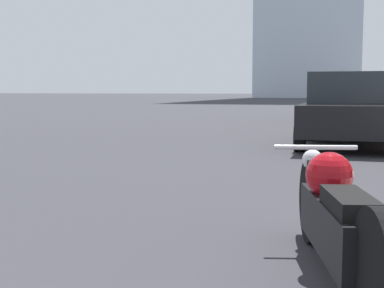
{
  "coord_description": "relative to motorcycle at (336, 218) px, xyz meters",
  "views": [
    {
      "loc": [
        3.26,
        0.46,
        1.19
      ],
      "look_at": [
        1.65,
        5.6,
        0.65
      ],
      "focal_mm": 50.0,
      "sensor_mm": 36.0,
      "label": 1
    }
  ],
  "objects": [
    {
      "name": "parked_car_black",
      "position": [
        -0.08,
        8.36,
        0.38
      ],
      "size": [
        2.07,
        4.03,
        1.56
      ],
      "rotation": [
        0.0,
        0.0,
        0.02
      ],
      "color": "black",
      "rests_on": "ground_plane"
    },
    {
      "name": "motorcycle",
      "position": [
        0.0,
        0.0,
        0.0
      ],
      "size": [
        0.85,
        2.33,
        0.78
      ],
      "rotation": [
        0.0,
        0.0,
        0.26
      ],
      "color": "black",
      "rests_on": "ground_plane"
    },
    {
      "name": "parked_car_green",
      "position": [
        -0.24,
        18.54,
        0.51
      ],
      "size": [
        1.94,
        4.13,
        1.81
      ],
      "rotation": [
        0.0,
        0.0,
        -0.01
      ],
      "color": "#1E6B33",
      "rests_on": "ground_plane"
    }
  ]
}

